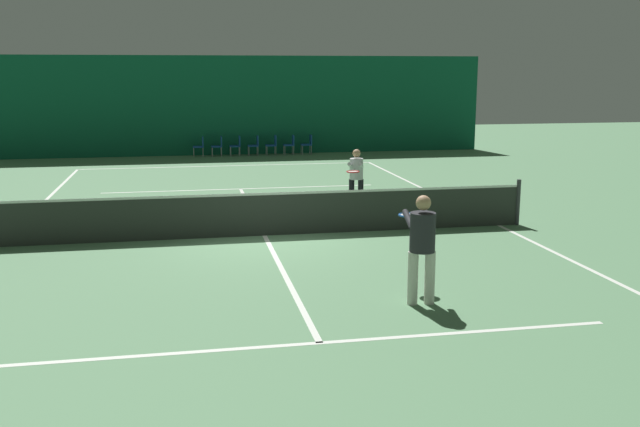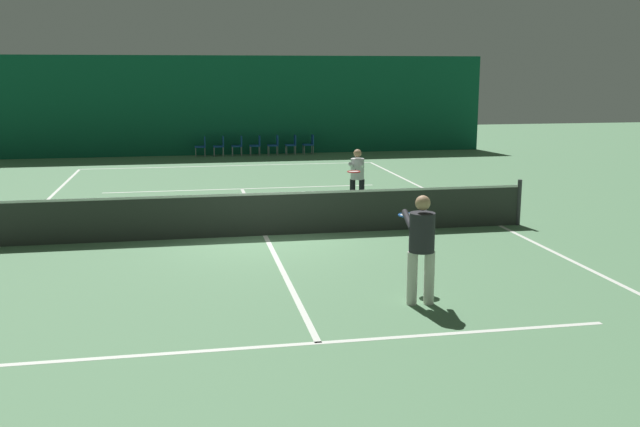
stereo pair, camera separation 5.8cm
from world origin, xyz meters
name	(u,v)px [view 2 (the right image)]	position (x,y,z in m)	size (l,w,h in m)	color
ground_plane	(265,235)	(0.00, 0.00, 0.00)	(60.00, 60.00, 0.00)	#56845B
backdrop_curtain	(224,106)	(0.00, 15.66, 2.09)	(23.00, 0.12, 4.18)	#0F5138
court_line_baseline_far	(230,166)	(0.00, 11.90, 0.00)	(11.00, 0.10, 0.00)	silver
court_line_service_far	(242,189)	(0.00, 6.40, 0.00)	(8.25, 0.10, 0.00)	silver
court_line_service_near	(318,343)	(0.00, -6.40, 0.00)	(8.25, 0.10, 0.00)	silver
court_line_sideline_right	(500,226)	(5.50, 0.00, 0.00)	(0.10, 23.80, 0.00)	silver
court_line_centre	(265,235)	(0.00, 0.00, 0.00)	(0.10, 12.80, 0.00)	silver
tennis_net	(265,213)	(0.00, 0.00, 0.51)	(12.00, 0.10, 1.07)	#2D332D
player_near	(421,241)	(1.85, -5.06, 1.00)	(0.49, 1.40, 1.71)	beige
player_far	(357,174)	(2.74, 2.76, 0.90)	(0.74, 1.34, 1.54)	black
courtside_chair_0	(202,145)	(-0.97, 15.11, 0.49)	(0.44, 0.44, 0.84)	#99999E
courtside_chair_1	(220,145)	(-0.21, 15.11, 0.49)	(0.44, 0.44, 0.84)	#99999E
courtside_chair_2	(239,144)	(0.56, 15.11, 0.49)	(0.44, 0.44, 0.84)	#99999E
courtside_chair_3	(257,144)	(1.33, 15.11, 0.49)	(0.44, 0.44, 0.84)	#99999E
courtside_chair_4	(275,144)	(2.10, 15.11, 0.49)	(0.44, 0.44, 0.84)	#99999E
courtside_chair_5	(292,143)	(2.86, 15.11, 0.49)	(0.44, 0.44, 0.84)	#99999E
courtside_chair_6	(310,143)	(3.63, 15.11, 0.49)	(0.44, 0.44, 0.84)	#99999E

